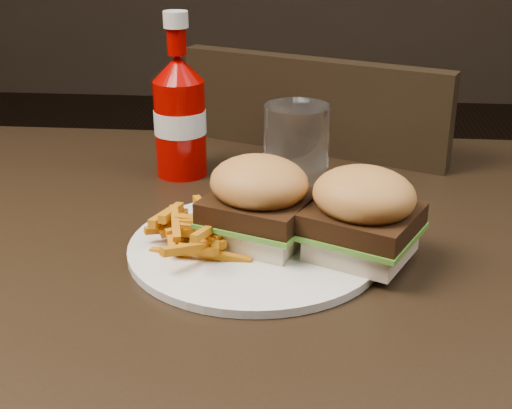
# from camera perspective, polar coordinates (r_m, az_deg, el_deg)

# --- Properties ---
(dining_table) EXTENTS (1.20, 0.80, 0.04)m
(dining_table) POSITION_cam_1_polar(r_m,az_deg,el_deg) (0.78, -6.00, -4.35)
(dining_table) COLOR black
(dining_table) RESTS_ON ground
(chair_far) EXTENTS (0.56, 0.56, 0.04)m
(chair_far) POSITION_cam_1_polar(r_m,az_deg,el_deg) (1.36, 7.21, -6.23)
(chair_far) COLOR black
(chair_far) RESTS_ON ground
(plate) EXTENTS (0.27, 0.27, 0.01)m
(plate) POSITION_cam_1_polar(r_m,az_deg,el_deg) (0.75, -0.07, -3.47)
(plate) COLOR white
(plate) RESTS_ON dining_table
(sandwich_half_a) EXTENTS (0.12, 0.11, 0.02)m
(sandwich_half_a) POSITION_cam_1_polar(r_m,az_deg,el_deg) (0.75, 0.23, -2.09)
(sandwich_half_a) COLOR #EFE7BE
(sandwich_half_a) RESTS_ON plate
(sandwich_half_b) EXTENTS (0.12, 0.12, 0.02)m
(sandwich_half_b) POSITION_cam_1_polar(r_m,az_deg,el_deg) (0.73, 8.39, -3.18)
(sandwich_half_b) COLOR beige
(sandwich_half_b) RESTS_ON plate
(fries_pile) EXTENTS (0.14, 0.14, 0.04)m
(fries_pile) POSITION_cam_1_polar(r_m,az_deg,el_deg) (0.74, -4.02, -1.64)
(fries_pile) COLOR #C28116
(fries_pile) RESTS_ON plate
(ketchup_bottle) EXTENTS (0.07, 0.07, 0.13)m
(ketchup_bottle) POSITION_cam_1_polar(r_m,az_deg,el_deg) (0.95, -6.06, 5.85)
(ketchup_bottle) COLOR #980200
(ketchup_bottle) RESTS_ON dining_table
(tumbler) EXTENTS (0.08, 0.08, 0.12)m
(tumbler) POSITION_cam_1_polar(r_m,az_deg,el_deg) (0.87, 3.23, 3.95)
(tumbler) COLOR white
(tumbler) RESTS_ON dining_table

